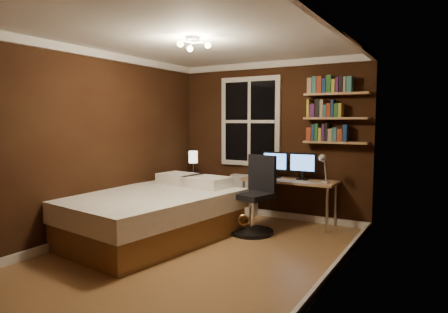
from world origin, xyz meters
The scene contains 24 objects.
floor centered at (0.00, 0.00, 0.00)m, with size 4.20×4.20×0.00m, color brown.
wall_back centered at (0.00, 2.10, 1.25)m, with size 3.20×0.04×2.50m, color black.
wall_left centered at (-1.60, 0.00, 1.25)m, with size 0.04×4.20×2.50m, color black.
wall_right centered at (1.60, 0.00, 1.25)m, with size 0.04×4.20×2.50m, color black.
ceiling centered at (0.00, 0.00, 2.50)m, with size 3.20×4.20×0.02m, color white.
window centered at (-0.35, 2.06, 1.55)m, with size 1.06×0.06×1.46m, color silver.
door centered at (1.59, -1.55, 1.02)m, with size 0.03×0.82×2.05m, color black, non-canonical shape.
door_knob centered at (1.55, -1.85, 1.00)m, with size 0.06×0.06×0.06m, color #BF8947.
ceiling_fixture centered at (0.00, -0.10, 2.40)m, with size 0.44×0.44×0.18m, color beige, non-canonical shape.
bookshelf_lower centered at (1.08, 1.98, 1.25)m, with size 0.92×0.22×0.03m, color tan.
books_row_lower centered at (1.08, 1.98, 1.38)m, with size 0.60×0.16×0.23m, color #9A351C, non-canonical shape.
bookshelf_middle centered at (1.08, 1.98, 1.60)m, with size 0.92×0.22×0.03m, color tan.
books_row_middle centered at (1.08, 1.98, 1.73)m, with size 0.54×0.16×0.23m, color navy, non-canonical shape.
bookshelf_upper centered at (1.08, 1.98, 1.95)m, with size 0.92×0.22×0.03m, color tan.
books_row_upper centered at (1.08, 1.98, 2.08)m, with size 0.60×0.16×0.23m, color #255726, non-canonical shape.
bed centered at (-0.85, 0.14, 0.33)m, with size 1.92×2.46×0.77m.
nightstand centered at (-1.22, 1.67, 0.31)m, with size 0.50×0.50×0.62m, color brown.
bedside_lamp centered at (-1.22, 1.67, 0.84)m, with size 0.15×0.15×0.43m, color white, non-canonical shape.
radiator centered at (-0.41, 1.98, 0.33)m, with size 0.45×0.16×0.67m, color silver.
desk centered at (0.44, 1.81, 0.62)m, with size 1.43×0.54×0.68m.
monitor_left centered at (0.18, 1.88, 0.88)m, with size 0.41×0.12×0.40m, color black, non-canonical shape.
monitor_right centered at (0.62, 1.88, 0.88)m, with size 0.41×0.12×0.40m, color black, non-canonical shape.
desk_lamp centered at (1.00, 1.68, 0.90)m, with size 0.14×0.32×0.44m, color silver, non-canonical shape.
office_chair centered at (0.21, 1.08, 0.42)m, with size 0.60×0.60×1.08m.
Camera 1 is at (2.58, -3.86, 1.57)m, focal length 32.00 mm.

